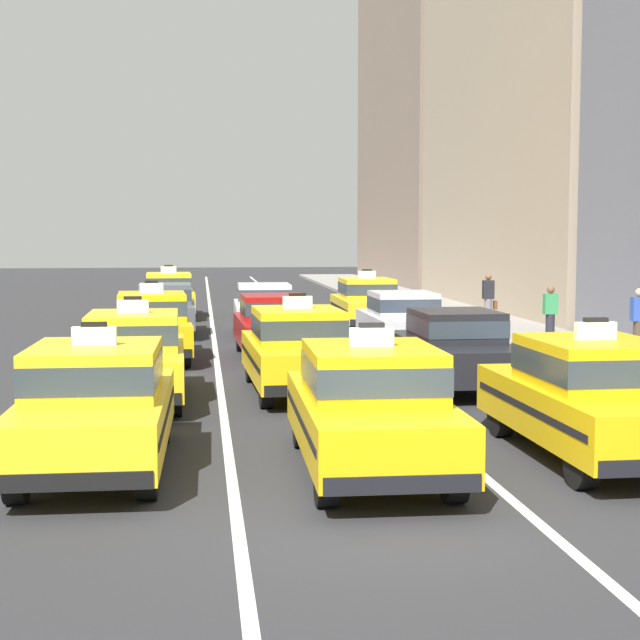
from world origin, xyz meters
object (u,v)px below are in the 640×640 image
Objects in this scene: taxi_left_third at (152,325)px; taxi_right_fourth at (366,302)px; sedan_left_fourth at (166,308)px; pedestrian_by_storefront at (639,323)px; taxi_center_nearest at (370,406)px; sedan_center_third at (274,324)px; pedestrian_trailing at (550,315)px; taxi_center_second at (297,349)px; sedan_right_third at (402,320)px; taxi_left_nearest at (97,404)px; pedestrian_mid_block at (488,299)px; sedan_right_second at (455,347)px; taxi_left_second at (134,355)px; sedan_center_fourth at (264,308)px; taxi_right_nearest at (591,396)px; taxi_left_fifth at (169,294)px.

taxi_left_third and taxi_right_fourth have the same top height.
pedestrian_by_storefront is (11.35, -8.10, 0.14)m from sedan_left_fourth.
taxi_center_nearest is 11.74m from sedan_center_third.
taxi_center_nearest is 2.93× the size of pedestrian_trailing.
taxi_center_second is 7.12m from sedan_right_third.
sedan_center_third is (3.00, 0.12, -0.03)m from taxi_left_third.
taxi_left_nearest is 1.00× the size of taxi_center_nearest.
pedestrian_mid_block is at bearing 4.20° from sedan_left_fourth.
taxi_left_third reaches higher than sedan_right_third.
pedestrian_trailing is (7.09, 12.46, 0.06)m from taxi_center_nearest.
sedan_right_second is 6.11m from sedan_right_third.
pedestrian_mid_block is at bearing 54.53° from sedan_right_third.
taxi_center_second is (3.06, 0.62, 0.00)m from taxi_left_second.
taxi_left_third reaches higher than sedan_left_fourth.
taxi_center_second reaches higher than sedan_right_third.
sedan_right_third is at bearing 61.19° from taxi_left_nearest.
pedestrian_trailing reaches higher than sedan_right_second.
sedan_center_fourth is 2.77× the size of pedestrian_trailing.
sedan_center_third is 2.61× the size of pedestrian_by_storefront.
taxi_center_second reaches higher than sedan_center_third.
pedestrian_by_storefront is at bearing -71.22° from pedestrian_trailing.
sedan_right_third is at bearing -125.47° from pedestrian_mid_block.
pedestrian_trailing is (4.00, -0.08, 0.09)m from sedan_right_third.
taxi_right_nearest is (3.13, 0.39, 0.00)m from taxi_center_nearest.
sedan_right_second is at bearing 66.10° from taxi_center_nearest.
sedan_right_second is at bearing -125.11° from pedestrian_trailing.
pedestrian_by_storefront reaches higher than sedan_center_third.
taxi_left_third reaches higher than sedan_center_fourth.
pedestrian_by_storefront is at bearing -42.74° from sedan_center_fourth.
taxi_center_nearest is at bearing -99.69° from taxi_right_fourth.
sedan_left_fourth is 1.00× the size of sedan_right_second.
taxi_left_third is 3.00m from sedan_center_third.
pedestrian_trailing is (3.95, 12.07, 0.06)m from taxi_right_nearest.
taxi_center_nearest is 1.00× the size of taxi_right_fourth.
sedan_center_third is at bearing -166.85° from sedan_right_third.
taxi_center_nearest is 1.05× the size of sedan_center_third.
taxi_left_nearest is 13.68m from sedan_right_third.
taxi_right_nearest is (6.64, -0.17, 0.00)m from taxi_left_nearest.
pedestrian_mid_block reaches higher than pedestrian_trailing.
taxi_center_second is at bearing 60.89° from taxi_left_nearest.
taxi_left_second is at bearing -129.91° from pedestrian_mid_block.
taxi_left_fifth is 8.30m from taxi_right_fourth.
pedestrian_mid_block is 0.99× the size of pedestrian_by_storefront.
sedan_center_third is at bearing 74.21° from taxi_left_nearest.
sedan_center_fourth is 8.70m from pedestrian_trailing.
sedan_right_second is at bearing -61.23° from sedan_left_fourth.
sedan_right_second is (6.23, 0.77, -0.03)m from taxi_left_second.
sedan_right_second is (2.85, 6.43, -0.03)m from taxi_center_nearest.
taxi_left_fifth is 12.39m from sedan_center_third.
pedestrian_mid_block is (7.17, 18.27, 0.09)m from taxi_center_nearest.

